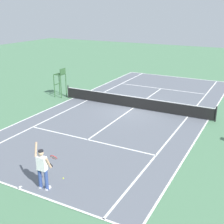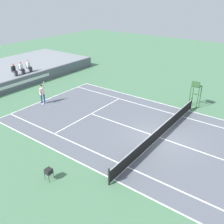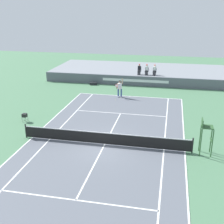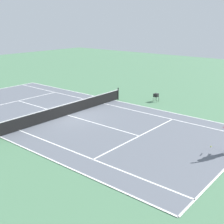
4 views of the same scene
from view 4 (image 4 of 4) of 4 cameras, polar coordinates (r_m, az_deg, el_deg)
The scene contains 5 objects.
ground_plane at distance 22.13m, azimuth -8.46°, elevation -0.68°, with size 80.00×80.00×0.00m, color #4C7A56.
court at distance 22.13m, azimuth -8.46°, elevation -0.65°, with size 11.08×23.88×0.03m.
net at distance 21.98m, azimuth -8.52°, elevation 0.62°, with size 11.98×0.10×1.07m.
tennis_ball at distance 17.45m, azimuth 18.52°, elevation -6.34°, with size 0.07×0.07×0.07m, color #D1E533.
ball_hopper at distance 25.81m, azimuth 8.48°, elevation 3.25°, with size 0.36×0.36×0.70m.
Camera 4 is at (13.93, 15.80, 6.78)m, focal length 47.45 mm.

